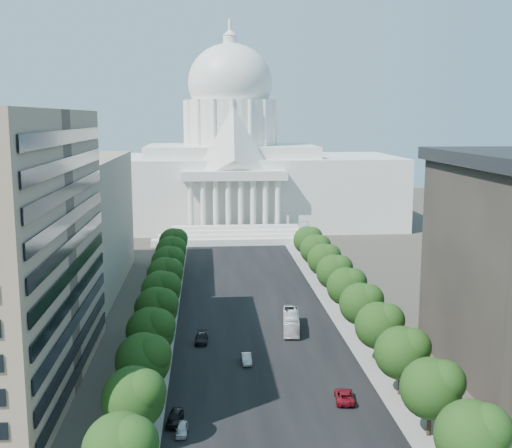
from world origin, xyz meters
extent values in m
cube|color=black|center=(0.00, 90.00, 0.00)|extent=(30.00, 260.00, 0.01)
cube|color=gray|center=(-19.00, 90.00, 0.00)|extent=(8.00, 260.00, 0.02)
cube|color=gray|center=(19.00, 90.00, 0.00)|extent=(8.00, 260.00, 0.02)
cube|color=white|center=(0.00, 185.00, 12.50)|extent=(120.00, 50.00, 25.00)
cube|color=white|center=(0.00, 185.00, 27.00)|extent=(60.00, 40.00, 4.00)
cube|color=white|center=(0.00, 158.00, 20.50)|extent=(34.00, 8.00, 3.00)
cylinder|color=white|center=(0.00, 185.00, 37.00)|extent=(32.00, 32.00, 16.00)
ellipsoid|color=white|center=(0.00, 185.00, 51.00)|extent=(30.00, 30.00, 27.60)
cylinder|color=white|center=(0.00, 185.00, 64.00)|extent=(4.80, 4.80, 7.00)
cone|color=white|center=(0.00, 185.00, 68.50)|extent=(5.20, 5.20, 2.50)
cylinder|color=white|center=(0.00, 185.00, 71.00)|extent=(1.20, 1.20, 4.00)
cube|color=gray|center=(-48.00, 100.00, 15.00)|extent=(38.00, 52.00, 30.00)
sphere|color=black|center=(-16.67, 11.24, 7.31)|extent=(5.32, 5.32, 5.32)
cylinder|color=#33261C|center=(-18.00, 24.00, 1.47)|extent=(0.56, 0.56, 2.94)
sphere|color=black|center=(-18.00, 24.00, 6.17)|extent=(7.60, 7.60, 7.60)
sphere|color=black|center=(-16.67, 23.24, 7.31)|extent=(5.32, 5.32, 5.32)
cylinder|color=#33261C|center=(-18.00, 36.00, 1.47)|extent=(0.56, 0.56, 2.94)
sphere|color=black|center=(-18.00, 36.00, 6.17)|extent=(7.60, 7.60, 7.60)
sphere|color=black|center=(-16.67, 35.24, 7.31)|extent=(5.32, 5.32, 5.32)
cylinder|color=#33261C|center=(-18.00, 48.00, 1.47)|extent=(0.56, 0.56, 2.94)
sphere|color=black|center=(-18.00, 48.00, 6.17)|extent=(7.60, 7.60, 7.60)
sphere|color=black|center=(-16.67, 47.24, 7.31)|extent=(5.32, 5.32, 5.32)
cylinder|color=#33261C|center=(-18.00, 60.00, 1.47)|extent=(0.56, 0.56, 2.94)
sphere|color=black|center=(-18.00, 60.00, 6.17)|extent=(7.60, 7.60, 7.60)
sphere|color=black|center=(-16.67, 59.24, 7.31)|extent=(5.32, 5.32, 5.32)
cylinder|color=#33261C|center=(-18.00, 72.00, 1.47)|extent=(0.56, 0.56, 2.94)
sphere|color=black|center=(-18.00, 72.00, 6.17)|extent=(7.60, 7.60, 7.60)
sphere|color=black|center=(-16.67, 71.24, 7.31)|extent=(5.32, 5.32, 5.32)
cylinder|color=#33261C|center=(-18.00, 84.00, 1.47)|extent=(0.56, 0.56, 2.94)
sphere|color=black|center=(-18.00, 84.00, 6.17)|extent=(7.60, 7.60, 7.60)
sphere|color=black|center=(-16.67, 83.24, 7.31)|extent=(5.32, 5.32, 5.32)
cylinder|color=#33261C|center=(-18.00, 96.00, 1.47)|extent=(0.56, 0.56, 2.94)
sphere|color=black|center=(-18.00, 96.00, 6.17)|extent=(7.60, 7.60, 7.60)
sphere|color=black|center=(-16.67, 95.24, 7.31)|extent=(5.32, 5.32, 5.32)
cylinder|color=#33261C|center=(-18.00, 108.00, 1.47)|extent=(0.56, 0.56, 2.94)
sphere|color=black|center=(-18.00, 108.00, 6.17)|extent=(7.60, 7.60, 7.60)
sphere|color=black|center=(-16.67, 107.24, 7.31)|extent=(5.32, 5.32, 5.32)
cylinder|color=#33261C|center=(-18.00, 120.00, 1.47)|extent=(0.56, 0.56, 2.94)
sphere|color=black|center=(-18.00, 120.00, 6.17)|extent=(7.60, 7.60, 7.60)
sphere|color=black|center=(-16.67, 119.24, 7.31)|extent=(5.32, 5.32, 5.32)
sphere|color=black|center=(18.00, 12.00, 6.17)|extent=(7.60, 7.60, 7.60)
sphere|color=black|center=(19.33, 11.24, 7.31)|extent=(5.32, 5.32, 5.32)
cylinder|color=#33261C|center=(18.00, 24.00, 1.47)|extent=(0.56, 0.56, 2.94)
sphere|color=black|center=(18.00, 24.00, 6.17)|extent=(7.60, 7.60, 7.60)
sphere|color=black|center=(19.33, 23.24, 7.31)|extent=(5.32, 5.32, 5.32)
cylinder|color=#33261C|center=(18.00, 36.00, 1.47)|extent=(0.56, 0.56, 2.94)
sphere|color=black|center=(18.00, 36.00, 6.17)|extent=(7.60, 7.60, 7.60)
sphere|color=black|center=(19.33, 35.24, 7.31)|extent=(5.32, 5.32, 5.32)
cylinder|color=#33261C|center=(18.00, 48.00, 1.47)|extent=(0.56, 0.56, 2.94)
sphere|color=black|center=(18.00, 48.00, 6.17)|extent=(7.60, 7.60, 7.60)
sphere|color=black|center=(19.33, 47.24, 7.31)|extent=(5.32, 5.32, 5.32)
cylinder|color=#33261C|center=(18.00, 60.00, 1.47)|extent=(0.56, 0.56, 2.94)
sphere|color=black|center=(18.00, 60.00, 6.17)|extent=(7.60, 7.60, 7.60)
sphere|color=black|center=(19.33, 59.24, 7.31)|extent=(5.32, 5.32, 5.32)
cylinder|color=#33261C|center=(18.00, 72.00, 1.47)|extent=(0.56, 0.56, 2.94)
sphere|color=black|center=(18.00, 72.00, 6.17)|extent=(7.60, 7.60, 7.60)
sphere|color=black|center=(19.33, 71.24, 7.31)|extent=(5.32, 5.32, 5.32)
cylinder|color=#33261C|center=(18.00, 84.00, 1.47)|extent=(0.56, 0.56, 2.94)
sphere|color=black|center=(18.00, 84.00, 6.17)|extent=(7.60, 7.60, 7.60)
sphere|color=black|center=(19.33, 83.24, 7.31)|extent=(5.32, 5.32, 5.32)
cylinder|color=#33261C|center=(18.00, 96.00, 1.47)|extent=(0.56, 0.56, 2.94)
sphere|color=black|center=(18.00, 96.00, 6.17)|extent=(7.60, 7.60, 7.60)
sphere|color=black|center=(19.33, 95.24, 7.31)|extent=(5.32, 5.32, 5.32)
cylinder|color=#33261C|center=(18.00, 108.00, 1.47)|extent=(0.56, 0.56, 2.94)
sphere|color=black|center=(18.00, 108.00, 6.17)|extent=(7.60, 7.60, 7.60)
sphere|color=black|center=(19.33, 107.24, 7.31)|extent=(5.32, 5.32, 5.32)
cylinder|color=#33261C|center=(18.00, 120.00, 1.47)|extent=(0.56, 0.56, 2.94)
sphere|color=black|center=(18.00, 120.00, 6.17)|extent=(7.60, 7.60, 7.60)
sphere|color=black|center=(19.33, 119.24, 7.31)|extent=(5.32, 5.32, 5.32)
cylinder|color=gray|center=(19.30, 10.00, 8.80)|extent=(2.40, 0.14, 0.14)
sphere|color=gray|center=(18.20, 10.00, 8.70)|extent=(0.44, 0.44, 0.44)
cylinder|color=gray|center=(20.50, 35.00, 4.50)|extent=(0.18, 0.18, 9.00)
cylinder|color=gray|center=(19.30, 35.00, 8.80)|extent=(2.40, 0.14, 0.14)
sphere|color=gray|center=(18.20, 35.00, 8.70)|extent=(0.44, 0.44, 0.44)
cylinder|color=gray|center=(20.50, 60.00, 4.50)|extent=(0.18, 0.18, 9.00)
cylinder|color=gray|center=(19.30, 60.00, 8.80)|extent=(2.40, 0.14, 0.14)
sphere|color=gray|center=(18.20, 60.00, 8.70)|extent=(0.44, 0.44, 0.44)
cylinder|color=gray|center=(20.50, 85.00, 4.50)|extent=(0.18, 0.18, 9.00)
cylinder|color=gray|center=(19.30, 85.00, 8.80)|extent=(2.40, 0.14, 0.14)
sphere|color=gray|center=(18.20, 85.00, 8.70)|extent=(0.44, 0.44, 0.44)
cylinder|color=gray|center=(20.50, 110.00, 4.50)|extent=(0.18, 0.18, 9.00)
cylinder|color=gray|center=(19.30, 110.00, 8.80)|extent=(2.40, 0.14, 0.14)
sphere|color=gray|center=(18.20, 110.00, 8.70)|extent=(0.44, 0.44, 0.44)
cylinder|color=gray|center=(20.50, 135.00, 4.50)|extent=(0.18, 0.18, 9.00)
cylinder|color=gray|center=(19.30, 135.00, 8.80)|extent=(2.40, 0.14, 0.14)
sphere|color=gray|center=(18.20, 135.00, 8.70)|extent=(0.44, 0.44, 0.44)
imported|color=black|center=(-13.50, 29.63, 0.79)|extent=(2.43, 4.86, 1.59)
imported|color=#9EA0A5|center=(-3.00, 49.36, 0.71)|extent=(1.62, 4.37, 1.43)
imported|color=maroon|center=(9.65, 34.36, 0.75)|extent=(3.09, 5.67, 1.51)
imported|color=black|center=(-10.23, 59.47, 0.76)|extent=(2.38, 5.33, 1.52)
imported|color=#ABAEB3|center=(-12.50, 26.70, 0.65)|extent=(1.65, 3.84, 1.29)
imported|color=silver|center=(6.26, 64.74, 1.66)|extent=(4.16, 12.18, 3.32)
camera|label=1|loc=(-9.13, -48.10, 38.91)|focal=45.00mm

